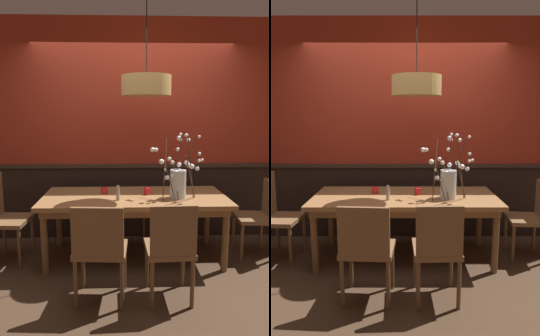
{
  "view_description": "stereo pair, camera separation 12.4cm",
  "coord_description": "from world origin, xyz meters",
  "views": [
    {
      "loc": [
        -0.12,
        -3.42,
        1.64
      ],
      "look_at": [
        0.0,
        0.0,
        1.05
      ],
      "focal_mm": 33.56,
      "sensor_mm": 36.0,
      "label": 1
    },
    {
      "loc": [
        0.01,
        -3.42,
        1.64
      ],
      "look_at": [
        0.0,
        0.0,
        1.05
      ],
      "focal_mm": 33.56,
      "sensor_mm": 36.0,
      "label": 2
    }
  ],
  "objects": [
    {
      "name": "ground_plane",
      "position": [
        0.0,
        0.0,
        0.0
      ],
      "size": [
        24.0,
        24.0,
        0.0
      ],
      "primitive_type": "plane",
      "color": "#422D1E"
    },
    {
      "name": "back_wall",
      "position": [
        0.0,
        0.68,
        1.4
      ],
      "size": [
        5.62,
        0.14,
        2.81
      ],
      "color": "black",
      "rests_on": "ground"
    },
    {
      "name": "chair_far_side_right",
      "position": [
        0.32,
        0.86,
        0.51
      ],
      "size": [
        0.48,
        0.44,
        0.91
      ],
      "color": "brown",
      "rests_on": "ground"
    },
    {
      "name": "chair_head_east_end",
      "position": [
        1.45,
        0.02,
        0.5
      ],
      "size": [
        0.43,
        0.44,
        0.89
      ],
      "color": "brown",
      "rests_on": "ground"
    },
    {
      "name": "chair_near_side_left",
      "position": [
        -0.33,
        -0.88,
        0.52
      ],
      "size": [
        0.48,
        0.42,
        0.9
      ],
      "color": "brown",
      "rests_on": "ground"
    },
    {
      "name": "condiment_bottle",
      "position": [
        -0.18,
        -0.18,
        0.81
      ],
      "size": [
        0.04,
        0.04,
        0.16
      ],
      "color": "#ADADB2",
      "rests_on": "dining_table"
    },
    {
      "name": "vase_with_blossoms",
      "position": [
        0.47,
        -0.11,
        0.92
      ],
      "size": [
        0.53,
        0.44,
        0.71
      ],
      "color": "silver",
      "rests_on": "dining_table"
    },
    {
      "name": "candle_holder_nearer_center",
      "position": [
        -0.34,
        0.1,
        0.77
      ],
      "size": [
        0.08,
        0.08,
        0.08
      ],
      "color": "red",
      "rests_on": "dining_table"
    },
    {
      "name": "chair_far_side_left",
      "position": [
        -0.3,
        0.88,
        0.53
      ],
      "size": [
        0.43,
        0.4,
        0.94
      ],
      "color": "brown",
      "rests_on": "ground"
    },
    {
      "name": "pendant_lamp",
      "position": [
        0.12,
        -0.04,
        1.93
      ],
      "size": [
        0.52,
        0.52,
        0.98
      ],
      "color": "tan"
    },
    {
      "name": "chair_near_side_right",
      "position": [
        0.28,
        -0.89,
        0.52
      ],
      "size": [
        0.42,
        0.44,
        0.91
      ],
      "color": "brown",
      "rests_on": "ground"
    },
    {
      "name": "chair_head_west_end",
      "position": [
        -1.47,
        -0.02,
        0.55
      ],
      "size": [
        0.42,
        0.48,
        0.98
      ],
      "color": "brown",
      "rests_on": "ground"
    },
    {
      "name": "candle_holder_nearer_edge",
      "position": [
        0.15,
        0.06,
        0.77
      ],
      "size": [
        0.08,
        0.08,
        0.08
      ],
      "color": "red",
      "rests_on": "dining_table"
    },
    {
      "name": "dining_table",
      "position": [
        0.0,
        0.0,
        0.65
      ],
      "size": [
        2.05,
        0.9,
        0.73
      ],
      "color": "olive",
      "rests_on": "ground"
    }
  ]
}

